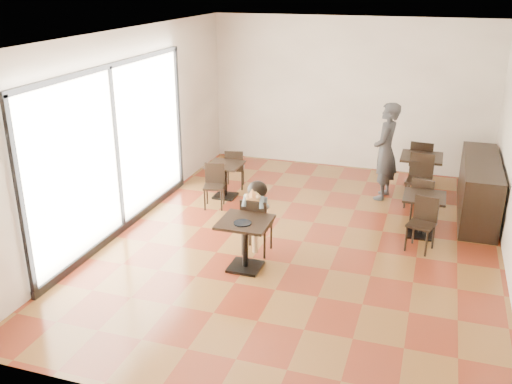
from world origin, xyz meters
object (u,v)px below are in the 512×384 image
at_px(chair_left_a, 235,168).
at_px(chair_left_b, 214,187).
at_px(chair_back_a, 422,163).
at_px(chair_mid_a, 424,200).
at_px(chair_back_b, 419,182).
at_px(adult_patron, 385,151).
at_px(child_table, 245,245).
at_px(cafe_table_left, 225,180).
at_px(cafe_table_back, 420,176).
at_px(child, 257,218).
at_px(child_chair, 257,225).
at_px(chair_mid_b, 421,225).
at_px(cafe_table_mid, 422,216).

relative_size(chair_left_a, chair_left_b, 1.00).
distance_m(chair_left_a, chair_back_a, 3.70).
bearing_deg(chair_left_b, chair_left_a, 75.52).
relative_size(chair_mid_a, chair_back_b, 0.87).
bearing_deg(chair_mid_a, adult_patron, -33.79).
bearing_deg(adult_patron, child_table, -17.81).
height_order(cafe_table_left, cafe_table_back, cafe_table_back).
height_order(chair_mid_a, chair_left_b, chair_mid_a).
bearing_deg(chair_back_a, adult_patron, 59.21).
distance_m(cafe_table_left, chair_back_a, 3.92).
bearing_deg(chair_left_a, adult_patron, 172.47).
distance_m(chair_left_a, chair_back_b, 3.50).
distance_m(chair_left_b, chair_back_a, 4.19).
relative_size(child, cafe_table_left, 1.71).
height_order(child_chair, chair_left_b, child_chair).
bearing_deg(cafe_table_back, chair_mid_b, -86.52).
xyz_separation_m(child, chair_left_b, (-1.29, 1.45, -0.17)).
height_order(child_table, child, child).
xyz_separation_m(child_table, chair_left_a, (-1.29, 3.10, 0.02)).
xyz_separation_m(cafe_table_back, chair_back_b, (0.00, -0.55, 0.08)).
bearing_deg(chair_left_a, chair_back_a, -175.60).
bearing_deg(chair_mid_b, chair_left_a, 171.44).
bearing_deg(child_chair, chair_back_b, -129.93).
bearing_deg(child_chair, adult_patron, -118.38).
relative_size(child, chair_back_a, 1.18).
bearing_deg(chair_mid_b, child, -143.85).
bearing_deg(adult_patron, chair_mid_b, 27.70).
bearing_deg(cafe_table_back, adult_patron, -155.22).
height_order(cafe_table_left, chair_left_a, chair_left_a).
bearing_deg(chair_back_a, child_chair, 66.02).
distance_m(cafe_table_mid, chair_mid_b, 0.55).
relative_size(child_table, cafe_table_mid, 1.09).
bearing_deg(chair_back_a, child_table, 69.34).
bearing_deg(cafe_table_mid, child, -149.50).
xyz_separation_m(cafe_table_back, chair_mid_a, (0.14, -1.26, 0.02)).
relative_size(chair_mid_a, chair_left_b, 1.04).
relative_size(chair_left_b, chair_back_a, 0.83).
xyz_separation_m(child, chair_left_a, (-1.29, 2.55, -0.17)).
relative_size(child, chair_back_b, 1.18).
height_order(chair_left_b, chair_back_a, chair_back_a).
distance_m(chair_back_a, chair_back_b, 1.10).
distance_m(child_table, chair_mid_b, 2.74).
relative_size(cafe_table_mid, cafe_table_back, 0.87).
height_order(child_chair, chair_mid_b, child_chair).
height_order(child_chair, chair_mid_a, child_chair).
distance_m(child_table, cafe_table_mid, 3.05).
height_order(child_table, chair_back_a, chair_back_a).
xyz_separation_m(chair_mid_b, chair_back_b, (-0.14, 1.81, 0.06)).
bearing_deg(chair_mid_a, child_chair, 56.00).
bearing_deg(chair_mid_b, cafe_table_left, 178.92).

